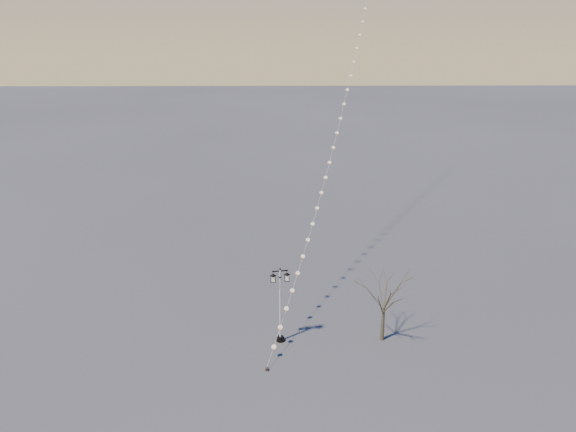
{
  "coord_description": "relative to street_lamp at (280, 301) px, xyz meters",
  "views": [
    {
      "loc": [
        -0.08,
        -27.39,
        19.45
      ],
      "look_at": [
        0.37,
        5.27,
        7.56
      ],
      "focal_mm": 33.28,
      "sensor_mm": 36.0,
      "label": 1
    }
  ],
  "objects": [
    {
      "name": "street_lamp",
      "position": [
        0.0,
        0.0,
        0.0
      ],
      "size": [
        1.31,
        0.6,
        5.19
      ],
      "rotation": [
        0.0,
        0.0,
        0.17
      ],
      "color": "black",
      "rests_on": "ground"
    },
    {
      "name": "bare_tree",
      "position": [
        6.6,
        0.04,
        0.15
      ],
      "size": [
        2.63,
        2.63,
        4.36
      ],
      "rotation": [
        0.0,
        0.0,
        0.12
      ],
      "color": "#453D2A",
      "rests_on": "ground"
    },
    {
      "name": "kite_train",
      "position": [
        5.03,
        15.44,
        11.18
      ],
      "size": [
        12.26,
        37.77,
        28.32
      ],
      "rotation": [
        0.0,
        0.0,
        -0.04
      ],
      "color": "#2D221A",
      "rests_on": "ground"
    },
    {
      "name": "ground",
      "position": [
        0.17,
        -2.37,
        -2.87
      ],
      "size": [
        300.0,
        300.0,
        0.0
      ],
      "primitive_type": "plane",
      "color": "#444444",
      "rests_on": "ground"
    }
  ]
}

